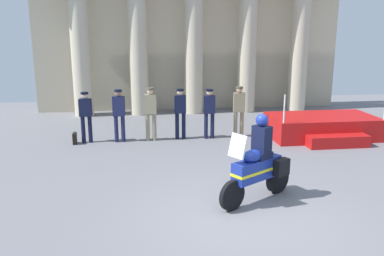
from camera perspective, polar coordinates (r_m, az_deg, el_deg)
ground_plane at (r=8.29m, az=7.87°, el=-12.15°), size 28.00×28.00×0.00m
colonnade_backdrop at (r=18.12m, az=0.02°, el=12.96°), size 13.65×1.64×6.13m
reviewing_stand at (r=14.43m, az=17.86°, el=0.09°), size 3.53×2.42×1.64m
officer_in_row_0 at (r=13.46m, az=-14.71°, el=2.05°), size 0.40×0.26×1.65m
officer_in_row_1 at (r=13.30m, az=-10.22°, el=2.31°), size 0.40×0.26×1.72m
officer_in_row_2 at (r=13.30m, az=-5.83°, el=2.57°), size 0.40×0.26×1.76m
officer_in_row_3 at (r=13.46m, az=-1.66°, el=2.59°), size 0.40×0.26×1.69m
officer_in_row_4 at (r=13.54m, az=2.45°, el=2.60°), size 0.40×0.26×1.67m
officer_in_row_5 at (r=13.78m, az=6.62°, el=2.87°), size 0.40×0.26×1.74m
motorcycle_with_rider at (r=8.75m, az=9.41°, el=-5.15°), size 1.83×1.26×1.90m
briefcase_on_ground at (r=13.58m, az=-16.14°, el=-1.41°), size 0.10×0.32×0.36m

